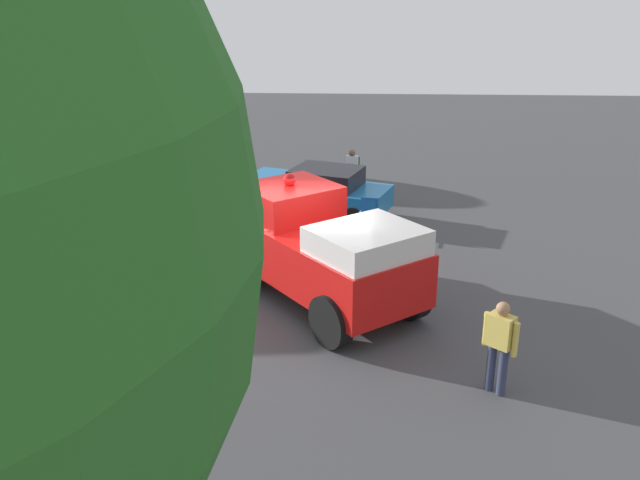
{
  "coord_description": "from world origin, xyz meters",
  "views": [
    {
      "loc": [
        13.3,
        0.84,
        6.44
      ],
      "look_at": [
        -0.04,
        0.17,
        1.4
      ],
      "focal_mm": 37.96,
      "sensor_mm": 36.0,
      "label": 1
    }
  ],
  "objects_px": {
    "classic_hot_rod": "(316,191)",
    "lawn_chair_spare": "(369,214)",
    "lawn_chair_near_truck": "(352,170)",
    "oak_tree_right": "(105,74)",
    "spectator_seated": "(351,167)",
    "vintage_fire_truck": "(314,246)",
    "lawn_chair_by_car": "(163,285)",
    "spectator_standing": "(500,341)"
  },
  "relations": [
    {
      "from": "classic_hot_rod",
      "to": "lawn_chair_spare",
      "type": "bearing_deg",
      "value": 44.03
    },
    {
      "from": "lawn_chair_near_truck",
      "to": "oak_tree_right",
      "type": "distance_m",
      "value": 10.11
    },
    {
      "from": "spectator_seated",
      "to": "vintage_fire_truck",
      "type": "bearing_deg",
      "value": -5.07
    },
    {
      "from": "vintage_fire_truck",
      "to": "lawn_chair_spare",
      "type": "xyz_separation_m",
      "value": [
        -4.03,
        1.27,
        -0.61
      ]
    },
    {
      "from": "oak_tree_right",
      "to": "classic_hot_rod",
      "type": "bearing_deg",
      "value": 53.31
    },
    {
      "from": "oak_tree_right",
      "to": "lawn_chair_near_truck",
      "type": "bearing_deg",
      "value": 72.06
    },
    {
      "from": "oak_tree_right",
      "to": "lawn_chair_by_car",
      "type": "bearing_deg",
      "value": 23.08
    },
    {
      "from": "spectator_seated",
      "to": "lawn_chair_by_car",
      "type": "bearing_deg",
      "value": -22.26
    },
    {
      "from": "lawn_chair_spare",
      "to": "spectator_standing",
      "type": "distance_m",
      "value": 7.9
    },
    {
      "from": "vintage_fire_truck",
      "to": "lawn_chair_near_truck",
      "type": "relative_size",
      "value": 5.89
    },
    {
      "from": "vintage_fire_truck",
      "to": "lawn_chair_by_car",
      "type": "relative_size",
      "value": 5.89
    },
    {
      "from": "spectator_seated",
      "to": "spectator_standing",
      "type": "bearing_deg",
      "value": 11.62
    },
    {
      "from": "vintage_fire_truck",
      "to": "spectator_seated",
      "type": "height_order",
      "value": "vintage_fire_truck"
    },
    {
      "from": "classic_hot_rod",
      "to": "oak_tree_right",
      "type": "bearing_deg",
      "value": -126.69
    },
    {
      "from": "spectator_standing",
      "to": "lawn_chair_by_car",
      "type": "bearing_deg",
      "value": -113.3
    },
    {
      "from": "classic_hot_rod",
      "to": "spectator_standing",
      "type": "bearing_deg",
      "value": 21.03
    },
    {
      "from": "lawn_chair_near_truck",
      "to": "spectator_standing",
      "type": "xyz_separation_m",
      "value": [
        12.33,
        2.48,
        0.37
      ]
    },
    {
      "from": "vintage_fire_truck",
      "to": "lawn_chair_spare",
      "type": "distance_m",
      "value": 4.27
    },
    {
      "from": "classic_hot_rod",
      "to": "lawn_chair_by_car",
      "type": "xyz_separation_m",
      "value": [
        6.47,
        -2.83,
        -0.16
      ]
    },
    {
      "from": "spectator_seated",
      "to": "spectator_standing",
      "type": "height_order",
      "value": "spectator_standing"
    },
    {
      "from": "lawn_chair_by_car",
      "to": "spectator_standing",
      "type": "bearing_deg",
      "value": 66.7
    },
    {
      "from": "vintage_fire_truck",
      "to": "lawn_chair_by_car",
      "type": "xyz_separation_m",
      "value": [
        0.85,
        -3.11,
        -0.61
      ]
    },
    {
      "from": "classic_hot_rod",
      "to": "spectator_standing",
      "type": "distance_m",
      "value": 9.88
    },
    {
      "from": "lawn_chair_spare",
      "to": "spectator_seated",
      "type": "relative_size",
      "value": 0.79
    },
    {
      "from": "lawn_chair_near_truck",
      "to": "spectator_seated",
      "type": "bearing_deg",
      "value": -10.21
    },
    {
      "from": "vintage_fire_truck",
      "to": "classic_hot_rod",
      "type": "bearing_deg",
      "value": -177.22
    },
    {
      "from": "spectator_standing",
      "to": "classic_hot_rod",
      "type": "bearing_deg",
      "value": -158.97
    },
    {
      "from": "classic_hot_rod",
      "to": "lawn_chair_near_truck",
      "type": "xyz_separation_m",
      "value": [
        -3.11,
        1.06,
        -0.16
      ]
    },
    {
      "from": "spectator_standing",
      "to": "oak_tree_right",
      "type": "height_order",
      "value": "oak_tree_right"
    },
    {
      "from": "lawn_chair_by_car",
      "to": "spectator_standing",
      "type": "xyz_separation_m",
      "value": [
        2.75,
        6.38,
        0.37
      ]
    },
    {
      "from": "lawn_chair_near_truck",
      "to": "classic_hot_rod",
      "type": "bearing_deg",
      "value": -18.82
    },
    {
      "from": "lawn_chair_by_car",
      "to": "oak_tree_right",
      "type": "height_order",
      "value": "oak_tree_right"
    },
    {
      "from": "oak_tree_right",
      "to": "spectator_seated",
      "type": "bearing_deg",
      "value": 71.29
    },
    {
      "from": "vintage_fire_truck",
      "to": "classic_hot_rod",
      "type": "xyz_separation_m",
      "value": [
        -5.62,
        -0.27,
        -0.45
      ]
    },
    {
      "from": "classic_hot_rod",
      "to": "lawn_chair_near_truck",
      "type": "relative_size",
      "value": 4.63
    },
    {
      "from": "spectator_seated",
      "to": "oak_tree_right",
      "type": "bearing_deg",
      "value": -108.71
    },
    {
      "from": "vintage_fire_truck",
      "to": "lawn_chair_by_car",
      "type": "height_order",
      "value": "vintage_fire_truck"
    },
    {
      "from": "classic_hot_rod",
      "to": "oak_tree_right",
      "type": "relative_size",
      "value": 0.98
    },
    {
      "from": "oak_tree_right",
      "to": "lawn_chair_spare",
      "type": "bearing_deg",
      "value": 51.66
    },
    {
      "from": "lawn_chair_spare",
      "to": "spectator_seated",
      "type": "xyz_separation_m",
      "value": [
        -4.57,
        -0.5,
        0.11
      ]
    },
    {
      "from": "classic_hot_rod",
      "to": "oak_tree_right",
      "type": "distance_m",
      "value": 10.54
    },
    {
      "from": "classic_hot_rod",
      "to": "spectator_standing",
      "type": "relative_size",
      "value": 2.82
    }
  ]
}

